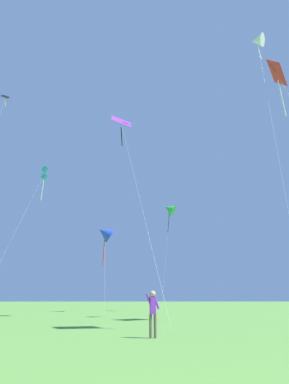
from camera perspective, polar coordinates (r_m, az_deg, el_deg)
kite_black_large at (r=42.65m, az=-23.42°, el=12.49°), size 1.87×9.03×24.99m
kite_purple_streamer at (r=31.80m, az=-3.90°, el=11.06°), size 3.98×11.93×18.32m
kite_green_small at (r=43.47m, az=4.25°, el=-2.92°), size 2.67×5.04×13.59m
kite_blue_delta at (r=41.25m, az=-6.82°, el=-6.99°), size 2.66×6.32×10.39m
kite_red_high at (r=29.18m, az=22.21°, el=16.91°), size 4.05×5.70×19.45m
kite_teal_box at (r=50.16m, az=-16.83°, el=2.94°), size 3.35×9.95×19.79m
kite_white_distant at (r=35.57m, az=18.76°, el=23.36°), size 4.43×9.94×25.12m
person_near_tree at (r=13.67m, az=1.43°, el=-19.47°), size 0.56×0.24×1.73m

